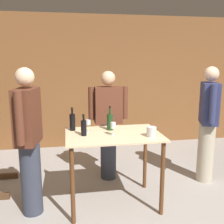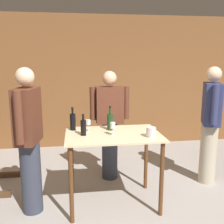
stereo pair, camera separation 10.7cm
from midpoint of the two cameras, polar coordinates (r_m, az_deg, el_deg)
name	(u,v)px [view 1 (the left image)]	position (r m, az deg, el deg)	size (l,w,h in m)	color
back_wall	(100,82)	(5.49, -3.21, 6.50)	(8.40, 0.05, 2.70)	brown
tasting_table	(113,146)	(3.25, -0.64, -7.50)	(1.15, 0.80, 0.93)	beige
wine_bottle_far_left	(72,122)	(3.37, -9.52, -2.07)	(0.07, 0.07, 0.30)	black
wine_bottle_left	(84,127)	(3.12, -7.15, -3.32)	(0.07, 0.07, 0.26)	black
wine_bottle_center	(110,121)	(3.34, -1.39, -2.05)	(0.08, 0.08, 0.31)	#193819
wine_glass_near_left	(88,123)	(3.28, -6.19, -2.38)	(0.07, 0.07, 0.15)	silver
wine_glass_near_center	(113,126)	(3.10, -0.72, -3.05)	(0.06, 0.06, 0.16)	silver
ice_bucket	(151,132)	(3.10, 7.60, -4.28)	(0.11, 0.11, 0.12)	silver
person_host	(29,139)	(3.17, -18.62, -5.66)	(0.29, 0.58, 1.73)	#333847
person_visitor_with_scarf	(208,122)	(4.07, 19.45, -2.11)	(0.34, 0.56, 1.72)	#B7AD93
person_visitor_bearded	(108,123)	(3.94, -1.61, -2.46)	(0.59, 0.24, 1.65)	#333847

